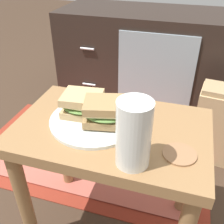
{
  "coord_description": "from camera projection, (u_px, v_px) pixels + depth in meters",
  "views": [
    {
      "loc": [
        0.18,
        -0.58,
        0.91
      ],
      "look_at": [
        0.0,
        0.0,
        0.51
      ],
      "focal_mm": 42.08,
      "sensor_mm": 36.0,
      "label": 1
    }
  ],
  "objects": [
    {
      "name": "beer_glass",
      "position": [
        134.0,
        135.0,
        0.59
      ],
      "size": [
        0.08,
        0.08,
        0.17
      ],
      "color": "silver",
      "rests_on": "side_table"
    },
    {
      "name": "ground_plane",
      "position": [
        111.0,
        223.0,
        1.01
      ],
      "size": [
        8.0,
        8.0,
        0.0
      ],
      "primitive_type": "plane",
      "color": "#3D2B1E"
    },
    {
      "name": "sandwich_back",
      "position": [
        106.0,
        112.0,
        0.73
      ],
      "size": [
        0.15,
        0.12,
        0.07
      ],
      "color": "#9E7A4C",
      "rests_on": "plate"
    },
    {
      "name": "plate",
      "position": [
        94.0,
        120.0,
        0.77
      ],
      "size": [
        0.26,
        0.26,
        0.01
      ],
      "primitive_type": "cylinder",
      "color": "silver",
      "rests_on": "side_table"
    },
    {
      "name": "side_table",
      "position": [
        111.0,
        150.0,
        0.8
      ],
      "size": [
        0.56,
        0.36,
        0.46
      ],
      "color": "olive",
      "rests_on": "ground"
    },
    {
      "name": "paper_bag",
      "position": [
        215.0,
        124.0,
        1.23
      ],
      "size": [
        0.2,
        0.18,
        0.38
      ],
      "color": "tan",
      "rests_on": "ground"
    },
    {
      "name": "area_rug",
      "position": [
        92.0,
        153.0,
        1.33
      ],
      "size": [
        1.14,
        0.65,
        0.01
      ],
      "color": "maroon",
      "rests_on": "ground"
    },
    {
      "name": "coaster",
      "position": [
        180.0,
        154.0,
        0.65
      ],
      "size": [
        0.09,
        0.09,
        0.01
      ],
      "primitive_type": "cylinder",
      "color": "#996B47",
      "rests_on": "side_table"
    },
    {
      "name": "sandwich_front",
      "position": [
        83.0,
        104.0,
        0.77
      ],
      "size": [
        0.13,
        0.11,
        0.07
      ],
      "color": "tan",
      "rests_on": "plate"
    },
    {
      "name": "tv_cabinet",
      "position": [
        141.0,
        59.0,
        1.63
      ],
      "size": [
        0.96,
        0.46,
        0.58
      ],
      "color": "black",
      "rests_on": "ground"
    }
  ]
}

